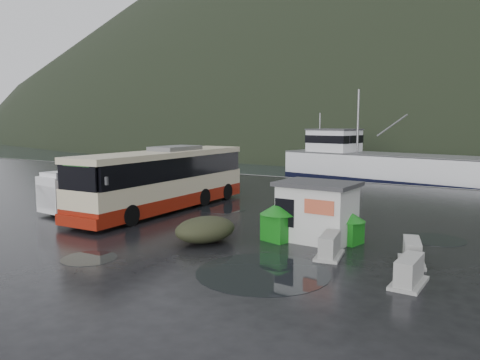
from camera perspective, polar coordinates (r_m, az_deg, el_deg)
The scene contains 14 objects.
ground at distance 22.04m, azimuth -5.05°, elevation -5.70°, with size 160.00×160.00×0.00m, color black.
harbor_water at distance 128.06m, azimuth 25.49°, elevation 4.20°, with size 300.00×180.00×0.02m, color black.
quay_edge at distance 39.74m, azimuth 12.22°, elevation -0.12°, with size 160.00×0.60×1.50m, color #999993.
coach_bus at distance 26.47m, azimuth -9.10°, elevation -3.60°, with size 3.11×12.49×3.53m, color beige, non-canonical shape.
white_van at distance 27.58m, azimuth -17.78°, elevation -3.42°, with size 1.88×5.44×2.27m, color white, non-canonical shape.
waste_bin_left at distance 19.58m, azimuth 4.77°, elevation -7.33°, with size 1.15×1.15×1.61m, color #147216, non-canonical shape.
waste_bin_right at distance 19.52m, azimuth 13.06°, elevation -7.53°, with size 0.96×0.96×1.33m, color #147216, non-canonical shape.
dome_tent at distance 19.28m, azimuth -4.24°, elevation -7.55°, with size 1.90×2.66×1.05m, color #2A2D1B, non-canonical shape.
ticket_kiosk at distance 19.78m, azimuth 9.31°, elevation -7.25°, with size 3.12×2.36×2.44m, color silver, non-canonical shape.
jersey_barrier_a at distance 17.48m, azimuth 10.83°, elevation -9.20°, with size 0.86×1.71×0.86m, color #999993, non-canonical shape.
jersey_barrier_b at distance 17.44m, azimuth 20.16°, elevation -9.55°, with size 0.85×1.69×0.85m, color #999993, non-canonical shape.
jersey_barrier_c at distance 15.26m, azimuth 19.85°, elevation -11.93°, with size 0.86×1.71×0.86m, color #999993, non-canonical shape.
fishing_trawler at distance 48.67m, azimuth 16.85°, elevation 1.03°, with size 23.64×5.20×9.46m, color white, non-canonical shape.
puddles at distance 18.50m, azimuth 2.58°, elevation -8.15°, with size 14.01×12.87×0.01m.
Camera 1 is at (12.73, -17.33, 4.86)m, focal length 35.00 mm.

